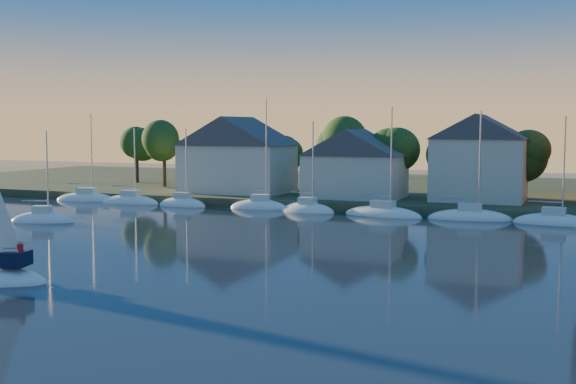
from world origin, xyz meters
The scene contains 9 objects.
ground centered at (0.00, 0.00, 0.00)m, with size 260.00×260.00×0.00m, color black.
shoreline_land centered at (0.00, 75.00, 0.00)m, with size 160.00×50.00×2.00m, color #2F3A22.
wooden_dock centered at (0.00, 52.00, 0.00)m, with size 120.00×3.00×1.00m, color brown.
clubhouse_west centered at (-22.00, 58.00, 5.93)m, with size 13.65×9.45×9.64m.
clubhouse_centre centered at (-6.00, 57.00, 5.13)m, with size 11.55×8.40×8.08m.
clubhouse_east centered at (8.00, 59.00, 6.00)m, with size 10.50×8.40×9.80m.
tree_line centered at (2.00, 63.00, 7.18)m, with size 93.40×5.40×8.90m.
moored_fleet centered at (-4.00, 49.00, 0.10)m, with size 79.50×2.40×12.05m.
drifting_sailboat_left centered at (-30.01, 31.07, 0.10)m, with size 6.56×4.25×10.08m.
Camera 1 is at (19.30, -24.61, 9.46)m, focal length 45.00 mm.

